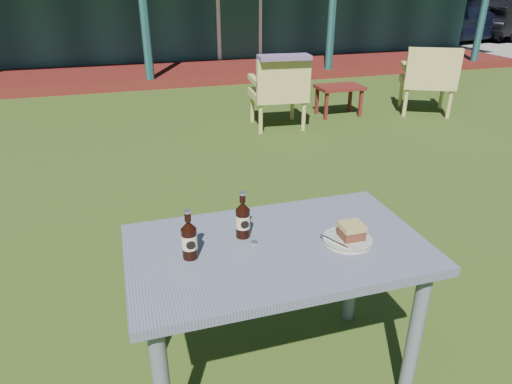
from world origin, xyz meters
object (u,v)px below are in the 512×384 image
object	(u,v)px
armchair_left	(280,89)
cafe_table	(277,266)
cola_bottle_near	(243,219)
side_table	(339,90)
armchair_right	(429,77)
cola_bottle_far	(189,239)
car_near	(449,16)
plate	(347,239)
cake_slice	(351,231)

from	to	relation	value
armchair_left	cafe_table	bearing A→B (deg)	-109.71
cola_bottle_near	side_table	size ratio (longest dim) A/B	0.34
armchair_right	side_table	bearing A→B (deg)	166.85
cafe_table	armchair_right	distance (m)	5.08
cola_bottle_far	armchair_left	bearing A→B (deg)	65.55
car_near	cola_bottle_far	xyz separation A→B (m)	(-8.91, -9.95, 0.08)
plate	cake_slice	bearing A→B (deg)	7.42
cola_bottle_near	cafe_table	bearing A→B (deg)	-42.11
armchair_left	side_table	bearing A→B (deg)	18.03
cafe_table	cake_slice	bearing A→B (deg)	-10.33
cola_bottle_near	side_table	bearing A→B (deg)	58.41
cola_bottle_far	armchair_right	world-z (taller)	cola_bottle_far
plate	cola_bottle_far	bearing A→B (deg)	173.95
car_near	armchair_right	world-z (taller)	car_near
car_near	cola_bottle_near	xyz separation A→B (m)	(-8.67, -9.86, 0.08)
cake_slice	cola_bottle_far	xyz separation A→B (m)	(-0.65, 0.07, 0.04)
cafe_table	cola_bottle_near	xyz separation A→B (m)	(-0.12, 0.10, 0.18)
cola_bottle_near	car_near	bearing A→B (deg)	48.64
cafe_table	armchair_left	distance (m)	3.92
car_near	cola_bottle_near	world-z (taller)	car_near
armchair_left	armchair_right	bearing A→B (deg)	1.10
armchair_left	side_table	size ratio (longest dim) A/B	1.43
cake_slice	armchair_left	distance (m)	3.89
side_table	cola_bottle_far	bearing A→B (deg)	-123.41
plate	cola_bottle_near	distance (m)	0.44
cafe_table	armchair_right	world-z (taller)	armchair_right
plate	cola_bottle_near	bearing A→B (deg)	158.01
cola_bottle_near	cola_bottle_far	bearing A→B (deg)	-158.31
side_table	cola_bottle_near	bearing A→B (deg)	-121.59
cola_bottle_near	armchair_left	size ratio (longest dim) A/B	0.24
armchair_right	car_near	bearing A→B (deg)	50.61
car_near	side_table	bearing A→B (deg)	121.69
cola_bottle_near	cola_bottle_far	xyz separation A→B (m)	(-0.24, -0.09, 0.00)
cake_slice	cola_bottle_far	world-z (taller)	cola_bottle_far
cake_slice	cafe_table	bearing A→B (deg)	169.67
armchair_left	armchair_right	distance (m)	2.12
side_table	plate	bearing A→B (deg)	-116.22
car_near	armchair_right	distance (m)	8.07
plate	cola_bottle_near	world-z (taller)	cola_bottle_near
car_near	cola_bottle_far	world-z (taller)	car_near
armchair_left	side_table	xyz separation A→B (m)	(0.96, 0.31, -0.14)
armchair_left	armchair_right	world-z (taller)	armchair_right
car_near	cake_slice	size ratio (longest dim) A/B	45.94
plate	cola_bottle_far	distance (m)	0.64
plate	armchair_left	bearing A→B (deg)	74.50
cola_bottle_far	armchair_left	xyz separation A→B (m)	(1.67, 3.68, -0.32)
plate	armchair_right	world-z (taller)	armchair_right
armchair_right	plate	bearing A→B (deg)	-129.86
plate	armchair_right	bearing A→B (deg)	50.14
car_near	cafe_table	world-z (taller)	car_near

